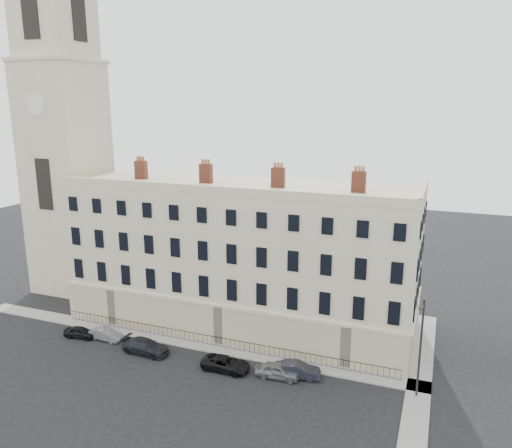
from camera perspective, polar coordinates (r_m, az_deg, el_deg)
The scene contains 13 objects.
ground at distance 44.08m, azimuth -0.29°, elevation -18.16°, with size 160.00×160.00×0.00m, color black.
terrace at distance 53.15m, azimuth -1.64°, elevation -3.55°, with size 36.22×12.22×17.00m.
church_tower at distance 65.62m, azimuth -21.00°, elevation 8.81°, with size 8.00×8.13×44.00m.
pavement_terrace at distance 51.81m, azimuth -8.86°, elevation -13.07°, with size 48.00×2.00×0.12m, color gray.
pavement_east_return at distance 48.77m, azimuth 18.33°, elevation -15.46°, with size 2.00×24.00×0.12m, color gray.
railings at distance 50.22m, azimuth -4.57°, elevation -13.23°, with size 35.00×0.04×0.96m.
car_a at distance 54.82m, azimuth -19.42°, elevation -11.58°, with size 1.34×3.34×1.14m, color black.
car_b at distance 53.55m, azimuth -16.76°, elevation -11.97°, with size 1.24×3.55×1.17m, color slate.
car_c at distance 49.98m, azimuth -12.51°, elevation -13.50°, with size 1.93×4.74×1.38m, color black.
car_d at distance 46.25m, azimuth -3.47°, elevation -15.64°, with size 2.05×4.45×1.24m, color black.
car_e at distance 45.10m, azimuth 2.48°, elevation -16.38°, with size 1.58×3.92×1.33m, color slate.
car_f at distance 45.27m, azimuth 4.72°, elevation -16.28°, with size 1.42×4.08×1.34m, color #21222C.
streetlamp at distance 42.54m, azimuth 18.27°, elevation -12.95°, with size 0.47×1.82×8.45m.
Camera 1 is at (13.55, -34.87, 23.31)m, focal length 35.00 mm.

